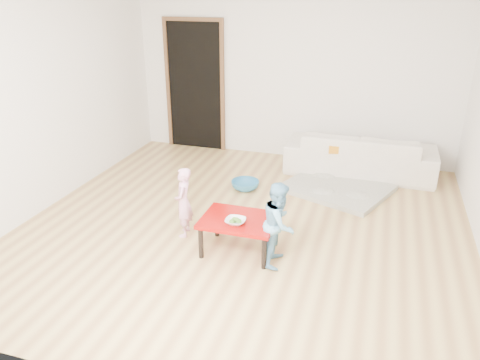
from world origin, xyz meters
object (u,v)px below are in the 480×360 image
at_px(child_pink, 183,202).
at_px(basin, 245,185).
at_px(sofa, 360,153).
at_px(red_table, 239,235).
at_px(child_blue, 279,224).
at_px(bowl, 235,221).

bearing_deg(child_pink, basin, 155.84).
relative_size(sofa, basin, 5.55).
height_order(sofa, basin, sofa).
bearing_deg(child_pink, red_table, 64.34).
bearing_deg(child_blue, bowl, 95.11).
bearing_deg(bowl, child_blue, 4.69).
bearing_deg(child_pink, sofa, 132.58).
bearing_deg(basin, bowl, -76.60).
distance_m(bowl, child_blue, 0.44).
distance_m(red_table, child_blue, 0.50).
distance_m(red_table, child_pink, 0.73).
bearing_deg(child_pink, bowl, 55.83).
distance_m(child_pink, basin, 1.45).
height_order(bowl, child_blue, child_blue).
distance_m(bowl, child_pink, 0.73).
bearing_deg(sofa, red_table, 68.76).
height_order(sofa, bowl, sofa).
bearing_deg(bowl, basin, 103.40).
height_order(sofa, child_pink, child_pink).
xyz_separation_m(red_table, child_pink, (-0.68, 0.16, 0.20)).
bearing_deg(basin, red_table, -75.61).
bearing_deg(child_blue, sofa, -12.04).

